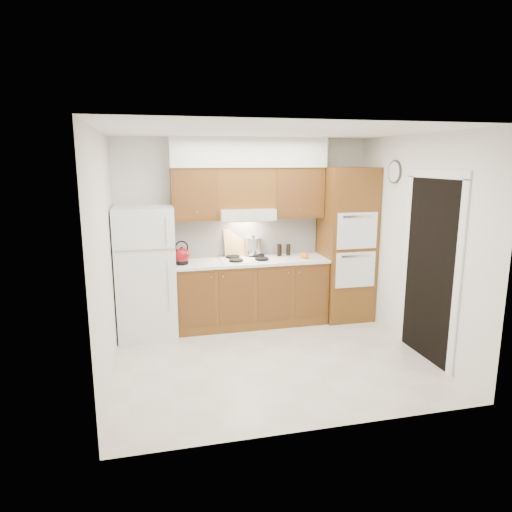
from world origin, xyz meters
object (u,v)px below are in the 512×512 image
Objects in this scene: fridge at (146,272)px; kettle at (182,256)px; stock_pot at (253,246)px; oven_cabinet at (346,244)px.

kettle is at bearing -1.95° from fridge.
fridge is at bearing -170.31° from stock_pot.
oven_cabinet is 2.37m from kettle.
oven_cabinet is 10.44× the size of kettle.
stock_pot is at bearing 170.47° from oven_cabinet.
stock_pot is at bearing 9.69° from fridge.
kettle is (0.48, -0.02, 0.20)m from fridge.
fridge is 8.16× the size of kettle.
stock_pot is (1.04, 0.27, 0.03)m from kettle.
fridge reaches higher than kettle.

